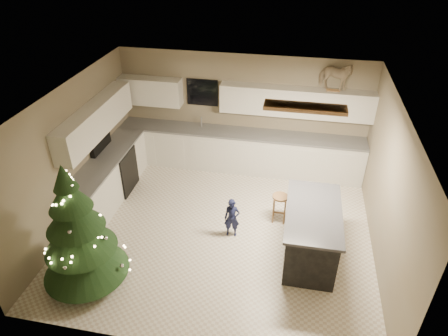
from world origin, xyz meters
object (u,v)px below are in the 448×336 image
(island, at_px, (311,233))
(christmas_tree, at_px, (79,237))
(rocking_horse, at_px, (335,76))
(toddler, at_px, (232,218))
(bar_stool, at_px, (280,202))

(island, bearing_deg, christmas_tree, -160.05)
(christmas_tree, bearing_deg, island, 19.95)
(island, xyz_separation_m, rocking_horse, (0.24, 2.66, 1.83))
(christmas_tree, relative_size, rocking_horse, 2.96)
(island, distance_m, toddler, 1.42)
(christmas_tree, bearing_deg, rocking_horse, 46.55)
(island, height_order, bar_stool, island)
(island, height_order, christmas_tree, christmas_tree)
(island, relative_size, christmas_tree, 0.78)
(christmas_tree, xyz_separation_m, toddler, (2.08, 1.50, -0.51))
(bar_stool, xyz_separation_m, rocking_horse, (0.82, 1.84, 1.88))
(toddler, bearing_deg, bar_stool, 30.13)
(island, distance_m, bar_stool, 1.01)
(bar_stool, height_order, rocking_horse, rocking_horse)
(toddler, bearing_deg, christmas_tree, -149.52)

